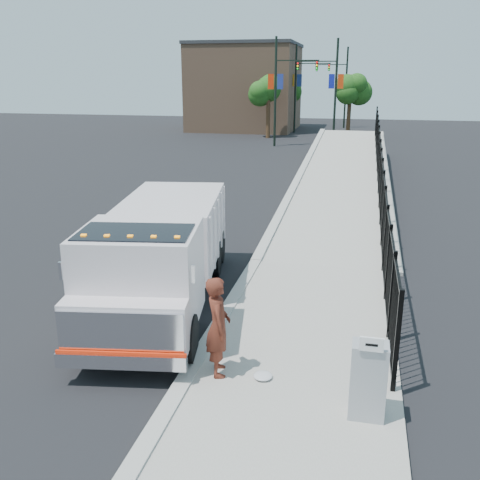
# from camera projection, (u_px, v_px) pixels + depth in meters

# --- Properties ---
(ground) EXTENTS (120.00, 120.00, 0.00)m
(ground) POSITION_uv_depth(u_px,v_px,m) (221.00, 325.00, 11.72)
(ground) COLOR black
(ground) RESTS_ON ground
(sidewalk) EXTENTS (3.55, 12.00, 0.12)m
(sidewalk) POSITION_uv_depth(u_px,v_px,m) (297.00, 382.00, 9.43)
(sidewalk) COLOR #9E998E
(sidewalk) RESTS_ON ground
(curb) EXTENTS (0.30, 12.00, 0.16)m
(curb) POSITION_uv_depth(u_px,v_px,m) (193.00, 368.00, 9.84)
(curb) COLOR #ADAAA3
(curb) RESTS_ON ground
(ramp) EXTENTS (3.95, 24.06, 3.19)m
(ramp) POSITION_uv_depth(u_px,v_px,m) (346.00, 187.00, 26.18)
(ramp) COLOR #9E998E
(ramp) RESTS_ON ground
(iron_fence) EXTENTS (0.10, 28.00, 1.80)m
(iron_fence) POSITION_uv_depth(u_px,v_px,m) (379.00, 186.00, 21.89)
(iron_fence) COLOR black
(iron_fence) RESTS_ON ground
(truck) EXTENTS (3.42, 7.51, 2.48)m
(truck) POSITION_uv_depth(u_px,v_px,m) (160.00, 251.00, 12.25)
(truck) COLOR black
(truck) RESTS_ON ground
(worker) EXTENTS (0.63, 0.77, 1.83)m
(worker) POSITION_uv_depth(u_px,v_px,m) (218.00, 326.00, 9.36)
(worker) COLOR #5E2518
(worker) RESTS_ON sidewalk
(utility_cabinet) EXTENTS (0.55, 0.40, 1.25)m
(utility_cabinet) POSITION_uv_depth(u_px,v_px,m) (368.00, 381.00, 8.22)
(utility_cabinet) COLOR gray
(utility_cabinet) RESTS_ON sidewalk
(arrow_sign) EXTENTS (0.35, 0.04, 0.22)m
(arrow_sign) POSITION_uv_depth(u_px,v_px,m) (372.00, 344.00, 7.80)
(arrow_sign) COLOR white
(arrow_sign) RESTS_ON utility_cabinet
(debris) EXTENTS (0.34, 0.34, 0.09)m
(debris) POSITION_uv_depth(u_px,v_px,m) (263.00, 376.00, 9.43)
(debris) COLOR silver
(debris) RESTS_ON sidewalk
(light_pole_0) EXTENTS (3.77, 0.22, 8.00)m
(light_pole_0) POSITION_uv_depth(u_px,v_px,m) (279.00, 88.00, 40.08)
(light_pole_0) COLOR black
(light_pole_0) RESTS_ON ground
(light_pole_1) EXTENTS (3.78, 0.22, 8.00)m
(light_pole_1) POSITION_uv_depth(u_px,v_px,m) (332.00, 87.00, 42.04)
(light_pole_1) COLOR black
(light_pole_1) RESTS_ON ground
(light_pole_2) EXTENTS (3.77, 0.22, 8.00)m
(light_pole_2) POSITION_uv_depth(u_px,v_px,m) (299.00, 85.00, 50.04)
(light_pole_2) COLOR black
(light_pole_2) RESTS_ON ground
(light_pole_3) EXTENTS (3.78, 0.22, 8.00)m
(light_pole_3) POSITION_uv_depth(u_px,v_px,m) (343.00, 84.00, 54.58)
(light_pole_3) COLOR black
(light_pole_3) RESTS_ON ground
(tree_0) EXTENTS (2.25, 2.25, 5.13)m
(tree_0) POSITION_uv_depth(u_px,v_px,m) (268.00, 92.00, 45.64)
(tree_0) COLOR #382314
(tree_0) RESTS_ON ground
(tree_1) EXTENTS (2.05, 2.05, 5.03)m
(tree_1) POSITION_uv_depth(u_px,v_px,m) (350.00, 92.00, 46.49)
(tree_1) COLOR #382314
(tree_1) RESTS_ON ground
(tree_2) EXTENTS (2.69, 2.69, 5.35)m
(tree_2) POSITION_uv_depth(u_px,v_px,m) (288.00, 89.00, 54.94)
(tree_2) COLOR #382314
(tree_2) RESTS_ON ground
(building) EXTENTS (10.00, 10.00, 8.00)m
(building) POSITION_uv_depth(u_px,v_px,m) (246.00, 88.00, 53.45)
(building) COLOR #8C664C
(building) RESTS_ON ground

